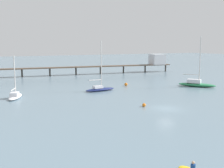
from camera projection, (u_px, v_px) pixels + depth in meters
name	position (u px, v px, depth m)	size (l,w,h in m)	color
ground_plane	(166.00, 108.00, 41.59)	(400.00, 400.00, 0.00)	slate
pier	(116.00, 63.00, 91.26)	(75.76, 13.83, 6.27)	brown
sailboat_green	(196.00, 83.00, 62.93)	(6.88, 8.34, 11.51)	#287F4C
sailboat_navy	(100.00, 88.00, 56.93)	(6.84, 2.15, 10.43)	navy
sailboat_white	(15.00, 95.00, 49.46)	(4.10, 6.56, 7.70)	white
mooring_buoy_near	(126.00, 84.00, 63.95)	(0.76, 0.76, 0.76)	orange
mooring_buoy_outer	(144.00, 105.00, 42.69)	(0.57, 0.57, 0.57)	orange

